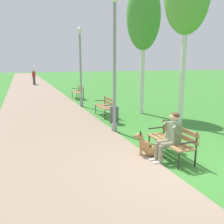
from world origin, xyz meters
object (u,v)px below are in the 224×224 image
(lamp_post_mid, at_px, (81,67))
(litter_bin, at_px, (114,115))
(park_bench_near, at_px, (173,139))
(pedestrian_further_distant, at_px, (34,77))
(pedestrian_distant, at_px, (34,78))
(park_bench_far, at_px, (78,91))
(lamp_post_near, at_px, (115,64))
(person_seated_on_near_bench, at_px, (170,135))
(dog_shepherd, at_px, (148,147))
(park_bench_mid, at_px, (106,105))
(birch_tree_third, at_px, (144,17))

(lamp_post_mid, bearing_deg, litter_bin, -85.25)
(park_bench_near, height_order, pedestrian_further_distant, pedestrian_further_distant)
(lamp_post_mid, xyz_separation_m, pedestrian_distant, (-1.78, 14.42, -1.38))
(litter_bin, xyz_separation_m, pedestrian_distant, (-2.13, 18.62, 0.49))
(park_bench_far, bearing_deg, lamp_post_near, -94.22)
(park_bench_near, bearing_deg, person_seated_on_near_bench, -141.27)
(park_bench_near, height_order, litter_bin, park_bench_near)
(lamp_post_near, bearing_deg, dog_shepherd, -90.70)
(park_bench_mid, relative_size, lamp_post_mid, 0.35)
(park_bench_mid, bearing_deg, pedestrian_distant, 97.54)
(pedestrian_further_distant, bearing_deg, person_seated_on_near_bench, -85.33)
(park_bench_mid, bearing_deg, dog_shepherd, -97.03)
(birch_tree_third, bearing_deg, person_seated_on_near_bench, -110.83)
(park_bench_far, bearing_deg, dog_shepherd, -93.41)
(dog_shepherd, height_order, pedestrian_further_distant, pedestrian_further_distant)
(pedestrian_distant, bearing_deg, litter_bin, -83.46)
(pedestrian_distant, height_order, pedestrian_further_distant, same)
(park_bench_far, xyz_separation_m, person_seated_on_near_bench, (-0.27, -11.25, 0.17))
(person_seated_on_near_bench, relative_size, lamp_post_mid, 0.29)
(lamp_post_near, height_order, pedestrian_distant, lamp_post_near)
(park_bench_mid, distance_m, lamp_post_near, 3.25)
(lamp_post_mid, relative_size, pedestrian_distant, 2.60)
(birch_tree_third, bearing_deg, lamp_post_near, -133.82)
(park_bench_near, relative_size, park_bench_mid, 1.00)
(pedestrian_distant, bearing_deg, park_bench_mid, -82.46)
(park_bench_near, distance_m, park_bench_far, 11.08)
(lamp_post_mid, distance_m, birch_tree_third, 4.31)
(litter_bin, bearing_deg, dog_shepherd, -97.48)
(litter_bin, bearing_deg, park_bench_near, -88.43)
(person_seated_on_near_bench, distance_m, litter_bin, 4.09)
(dog_shepherd, bearing_deg, park_bench_mid, 82.97)
(park_bench_near, distance_m, park_bench_mid, 5.32)
(pedestrian_distant, bearing_deg, pedestrian_further_distant, 84.74)
(person_seated_on_near_bench, xyz_separation_m, pedestrian_further_distant, (-1.94, 23.72, 0.16))
(pedestrian_further_distant, bearing_deg, pedestrian_distant, -95.26)
(dog_shepherd, bearing_deg, litter_bin, 82.52)
(lamp_post_near, bearing_deg, pedestrian_distant, 94.87)
(park_bench_near, distance_m, lamp_post_near, 3.39)
(lamp_post_near, bearing_deg, park_bench_far, 85.78)
(birch_tree_third, bearing_deg, lamp_post_mid, 129.07)
(park_bench_mid, xyz_separation_m, lamp_post_mid, (-0.49, 2.79, 1.70))
(park_bench_far, relative_size, birch_tree_third, 0.25)
(park_bench_near, bearing_deg, park_bench_far, 89.69)
(litter_bin, relative_size, pedestrian_further_distant, 0.42)
(lamp_post_near, height_order, pedestrian_further_distant, lamp_post_near)
(dog_shepherd, bearing_deg, lamp_post_mid, 89.06)
(park_bench_mid, bearing_deg, lamp_post_mid, 100.01)
(dog_shepherd, height_order, lamp_post_mid, lamp_post_mid)
(park_bench_mid, relative_size, litter_bin, 2.14)
(lamp_post_near, relative_size, birch_tree_third, 0.77)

